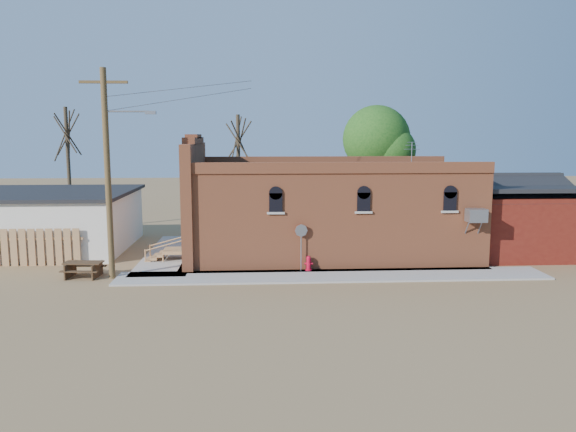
{
  "coord_description": "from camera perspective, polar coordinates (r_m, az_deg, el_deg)",
  "views": [
    {
      "loc": [
        -1.88,
        -23.11,
        6.22
      ],
      "look_at": [
        -0.38,
        3.2,
        2.4
      ],
      "focal_mm": 35.0,
      "sensor_mm": 36.0,
      "label": 1
    }
  ],
  "objects": [
    {
      "name": "utility_pole",
      "position": [
        25.15,
        -17.75,
        4.56
      ],
      "size": [
        3.12,
        0.26,
        9.0
      ],
      "color": "#4A391D",
      "rests_on": "ground"
    },
    {
      "name": "sidewalk_south",
      "position": [
        25.02,
        4.62,
        -6.08
      ],
      "size": [
        19.0,
        2.2,
        0.08
      ],
      "primitive_type": "cube",
      "color": "#9E9991",
      "rests_on": "ground"
    },
    {
      "name": "tree_leafy",
      "position": [
        37.45,
        8.96,
        7.71
      ],
      "size": [
        4.4,
        4.4,
        8.15
      ],
      "color": "#473928",
      "rests_on": "ground"
    },
    {
      "name": "stop_sign",
      "position": [
        25.39,
        1.34,
        -1.93
      ],
      "size": [
        0.58,
        0.12,
        2.15
      ],
      "rotation": [
        0.0,
        0.0,
        -0.29
      ],
      "color": "gray",
      "rests_on": "sidewalk_south"
    },
    {
      "name": "trash_barrel",
      "position": [
        28.66,
        -10.07,
        -3.38
      ],
      "size": [
        0.72,
        0.72,
        0.85
      ],
      "primitive_type": "cylinder",
      "rotation": [
        0.0,
        0.0,
        -0.37
      ],
      "color": "navy",
      "rests_on": "sidewalk_west"
    },
    {
      "name": "picnic_table",
      "position": [
        26.37,
        -20.05,
        -4.91
      ],
      "size": [
        1.73,
        1.36,
        0.68
      ],
      "rotation": [
        0.0,
        0.0,
        -0.08
      ],
      "color": "#432D1A",
      "rests_on": "ground"
    },
    {
      "name": "sidewalk_west",
      "position": [
        30.09,
        -11.67,
        -3.78
      ],
      "size": [
        2.6,
        10.0,
        0.08
      ],
      "primitive_type": "cube",
      "color": "#9E9991",
      "rests_on": "ground"
    },
    {
      "name": "tree_bare_near",
      "position": [
        36.13,
        -5.09,
        7.8
      ],
      "size": [
        2.8,
        2.8,
        7.65
      ],
      "color": "#473928",
      "rests_on": "ground"
    },
    {
      "name": "red_shed",
      "position": [
        31.83,
        21.62,
        0.53
      ],
      "size": [
        5.4,
        6.4,
        4.3
      ],
      "color": "#59150F",
      "rests_on": "ground"
    },
    {
      "name": "tree_bare_far",
      "position": [
        39.04,
        -21.57,
        7.88
      ],
      "size": [
        2.8,
        2.8,
        8.16
      ],
      "color": "#473928",
      "rests_on": "ground"
    },
    {
      "name": "ground",
      "position": [
        24.01,
        1.34,
        -6.77
      ],
      "size": [
        120.0,
        120.0,
        0.0
      ],
      "primitive_type": "plane",
      "color": "olive",
      "rests_on": "ground"
    },
    {
      "name": "fire_hydrant",
      "position": [
        25.68,
        2.11,
        -4.82
      ],
      "size": [
        0.38,
        0.36,
        0.68
      ],
      "rotation": [
        0.0,
        0.0,
        -0.12
      ],
      "color": "#B30A23",
      "rests_on": "sidewalk_south"
    },
    {
      "name": "wood_fence",
      "position": [
        29.53,
        -24.95,
        -2.91
      ],
      "size": [
        5.2,
        0.1,
        1.8
      ],
      "primitive_type": null,
      "color": "#A46A4A",
      "rests_on": "ground"
    },
    {
      "name": "brick_bar",
      "position": [
        29.08,
        3.72,
        0.56
      ],
      "size": [
        16.4,
        7.97,
        6.3
      ],
      "color": "#C1633B",
      "rests_on": "ground"
    }
  ]
}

